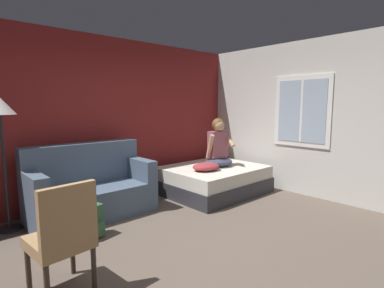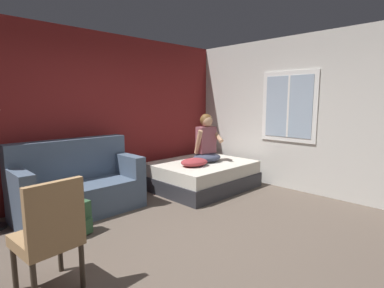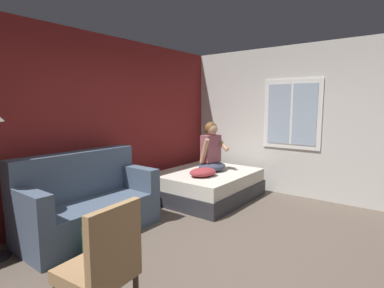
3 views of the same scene
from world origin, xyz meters
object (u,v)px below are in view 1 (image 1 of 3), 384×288
at_px(side_chair, 63,235).
at_px(cell_phone, 215,171).
at_px(couch, 90,189).
at_px(floor_lamp, 1,119).
at_px(throw_pillow, 206,167).
at_px(backpack, 90,223).
at_px(person_seated, 218,147).
at_px(bed, 213,180).

height_order(side_chair, cell_phone, side_chair).
distance_m(couch, floor_lamp, 1.45).
distance_m(throw_pillow, cell_phone, 0.17).
xyz_separation_m(side_chair, backpack, (0.61, 0.92, -0.34)).
xyz_separation_m(side_chair, cell_phone, (2.80, 0.94, -0.05)).
height_order(throw_pillow, cell_phone, throw_pillow).
bearing_deg(person_seated, side_chair, -159.14).
distance_m(bed, side_chair, 3.34).
distance_m(side_chair, cell_phone, 2.96).
xyz_separation_m(side_chair, floor_lamp, (-0.06, 1.83, 0.90)).
relative_size(side_chair, person_seated, 1.12).
bearing_deg(side_chair, bed, 21.85).
bearing_deg(floor_lamp, side_chair, -88.07).
bearing_deg(couch, person_seated, -10.15).
bearing_deg(backpack, person_seated, 6.67).
xyz_separation_m(couch, backpack, (-0.32, -0.71, -0.20)).
xyz_separation_m(couch, floor_lamp, (-1.00, 0.21, 1.04)).
bearing_deg(floor_lamp, cell_phone, -17.38).
relative_size(bed, backpack, 3.82).
height_order(bed, cell_phone, cell_phone).
bearing_deg(side_chair, person_seated, 20.86).
distance_m(bed, backpack, 2.50).
relative_size(bed, side_chair, 1.79).
bearing_deg(throw_pillow, person_seated, 16.30).
relative_size(bed, floor_lamp, 1.03).
height_order(bed, couch, couch).
distance_m(backpack, cell_phone, 2.21).
height_order(bed, backpack, bed).
relative_size(cell_phone, floor_lamp, 0.08).
distance_m(bed, person_seated, 0.61).
bearing_deg(side_chair, couch, 60.00).
relative_size(couch, cell_phone, 11.82).
xyz_separation_m(couch, person_seated, (2.26, -0.40, 0.44)).
bearing_deg(person_seated, bed, 168.28).
xyz_separation_m(throw_pillow, cell_phone, (0.06, -0.15, -0.07)).
bearing_deg(person_seated, cell_phone, -144.38).
height_order(person_seated, backpack, person_seated).
distance_m(couch, cell_phone, 1.99).
height_order(throw_pillow, floor_lamp, floor_lamp).
bearing_deg(floor_lamp, couch, -11.99).
relative_size(throw_pillow, floor_lamp, 0.28).
distance_m(couch, throw_pillow, 1.90).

